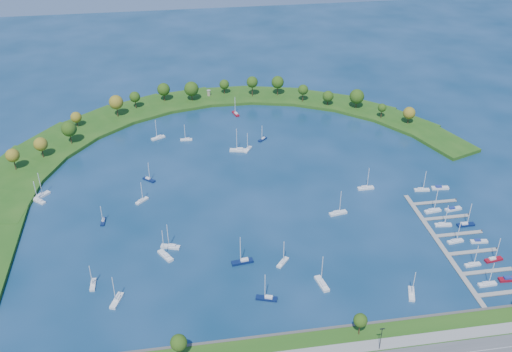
{
  "coord_description": "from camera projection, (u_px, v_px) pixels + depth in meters",
  "views": [
    {
      "loc": [
        -35.83,
        -248.74,
        159.97
      ],
      "look_at": [
        5.0,
        5.0,
        4.0
      ],
      "focal_mm": 40.38,
      "sensor_mm": 36.0,
      "label": 1
    }
  ],
  "objects": [
    {
      "name": "docked_boat_3",
      "position": [
        494.0,
        259.0,
        247.66
      ],
      "size": [
        8.32,
        3.29,
        11.9
      ],
      "rotation": [
        0.0,
        0.0,
        0.13
      ],
      "color": "maroon",
      "rests_on": "ground"
    },
    {
      "name": "docked_boat_0",
      "position": [
        487.0,
        284.0,
        234.34
      ],
      "size": [
        7.81,
        2.44,
        11.37
      ],
      "rotation": [
        0.0,
        0.0,
        0.04
      ],
      "color": "silver",
      "rests_on": "ground"
    },
    {
      "name": "moored_boat_1",
      "position": [
        165.0,
        255.0,
        249.75
      ],
      "size": [
        6.98,
        9.3,
        13.64
      ],
      "rotation": [
        0.0,
        0.0,
        2.11
      ],
      "color": "silver",
      "rests_on": "ground"
    },
    {
      "name": "moored_boat_12",
      "position": [
        283.0,
        262.0,
        246.06
      ],
      "size": [
        6.53,
        7.19,
        11.18
      ],
      "rotation": [
        0.0,
        0.0,
        0.87
      ],
      "color": "silver",
      "rests_on": "ground"
    },
    {
      "name": "harbor_tower",
      "position": [
        209.0,
        93.0,
        394.73
      ],
      "size": [
        2.6,
        2.6,
        3.99
      ],
      "color": "gray",
      "rests_on": "breakwater"
    },
    {
      "name": "moored_boat_3",
      "position": [
        39.0,
        200.0,
        286.49
      ],
      "size": [
        7.62,
        6.97,
        11.89
      ],
      "rotation": [
        0.0,
        0.0,
        2.43
      ],
      "color": "silver",
      "rests_on": "ground"
    },
    {
      "name": "moored_boat_19",
      "position": [
        171.0,
        246.0,
        255.25
      ],
      "size": [
        8.87,
        5.01,
        12.57
      ],
      "rotation": [
        0.0,
        0.0,
        2.82
      ],
      "color": "silver",
      "rests_on": "ground"
    },
    {
      "name": "moored_boat_18",
      "position": [
        238.0,
        150.0,
        331.52
      ],
      "size": [
        10.12,
        4.73,
        14.35
      ],
      "rotation": [
        0.0,
        0.0,
        2.93
      ],
      "color": "silver",
      "rests_on": "ground"
    },
    {
      "name": "docked_boat_8",
      "position": [
        433.0,
        210.0,
        279.16
      ],
      "size": [
        8.55,
        3.37,
        12.24
      ],
      "rotation": [
        0.0,
        0.0,
        0.13
      ],
      "color": "silver",
      "rests_on": "ground"
    },
    {
      "name": "moored_boat_20",
      "position": [
        103.0,
        221.0,
        271.79
      ],
      "size": [
        2.37,
        6.61,
        9.53
      ],
      "rotation": [
        0.0,
        0.0,
        4.63
      ],
      "color": "#0B1A45",
      "rests_on": "ground"
    },
    {
      "name": "moored_boat_2",
      "position": [
        263.0,
        139.0,
        343.39
      ],
      "size": [
        6.18,
        5.83,
        9.77
      ],
      "rotation": [
        0.0,
        0.0,
        3.88
      ],
      "color": "#0B1A45",
      "rests_on": "ground"
    },
    {
      "name": "breakwater",
      "position": [
        156.0,
        149.0,
        332.12
      ],
      "size": [
        286.74,
        247.64,
        2.0
      ],
      "color": "#1E4F15",
      "rests_on": "ground"
    },
    {
      "name": "dock_system",
      "position": [
        456.0,
        244.0,
        257.73
      ],
      "size": [
        24.28,
        82.0,
        1.6
      ],
      "color": "gray",
      "rests_on": "ground"
    },
    {
      "name": "moored_boat_9",
      "position": [
        366.0,
        187.0,
        296.83
      ],
      "size": [
        8.51,
        2.54,
        12.44
      ],
      "rotation": [
        0.0,
        0.0,
        6.3
      ],
      "color": "silver",
      "rests_on": "ground"
    },
    {
      "name": "breakwater_trees",
      "position": [
        208.0,
        102.0,
        365.89
      ],
      "size": [
        237.68,
        91.91,
        14.35
      ],
      "color": "#382314",
      "rests_on": "breakwater"
    },
    {
      "name": "moored_boat_5",
      "position": [
        243.0,
        261.0,
        246.35
      ],
      "size": [
        9.65,
        3.79,
        13.81
      ],
      "rotation": [
        0.0,
        0.0,
        3.27
      ],
      "color": "#0B1A45",
      "rests_on": "ground"
    },
    {
      "name": "moored_boat_21",
      "position": [
        93.0,
        284.0,
        234.22
      ],
      "size": [
        2.2,
        7.35,
        10.74
      ],
      "rotation": [
        0.0,
        0.0,
        4.69
      ],
      "color": "silver",
      "rests_on": "ground"
    },
    {
      "name": "docked_boat_6",
      "position": [
        443.0,
        224.0,
        269.39
      ],
      "size": [
        8.03,
        3.1,
        11.5
      ],
      "rotation": [
        0.0,
        0.0,
        -0.12
      ],
      "color": "silver",
      "rests_on": "ground"
    },
    {
      "name": "docked_boat_4",
      "position": [
        455.0,
        241.0,
        258.67
      ],
      "size": [
        7.7,
        2.95,
        11.03
      ],
      "rotation": [
        0.0,
        0.0,
        0.12
      ],
      "color": "silver",
      "rests_on": "ground"
    },
    {
      "name": "moored_boat_7",
      "position": [
        142.0,
        200.0,
        286.82
      ],
      "size": [
        6.74,
        6.63,
        10.86
      ],
      "rotation": [
        0.0,
        0.0,
        0.77
      ],
      "color": "silver",
      "rests_on": "ground"
    },
    {
      "name": "moored_boat_10",
      "position": [
        236.0,
        113.0,
        373.95
      ],
      "size": [
        4.33,
        8.3,
        11.75
      ],
      "rotation": [
        0.0,
        0.0,
        1.85
      ],
      "color": "maroon",
      "rests_on": "ground"
    },
    {
      "name": "ground",
      "position": [
        248.0,
        188.0,
        297.81
      ],
      "size": [
        700.0,
        700.0,
        0.0
      ],
      "primitive_type": "plane",
      "color": "#082B47",
      "rests_on": "ground"
    },
    {
      "name": "moored_boat_6",
      "position": [
        41.0,
        195.0,
        290.39
      ],
      "size": [
        8.3,
        8.68,
        13.8
      ],
      "rotation": [
        0.0,
        0.0,
        0.82
      ],
      "color": "silver",
      "rests_on": "ground"
    },
    {
      "name": "docked_boat_11",
      "position": [
        440.0,
        188.0,
        297.08
      ],
      "size": [
        9.1,
        3.47,
        1.81
      ],
      "rotation": [
        0.0,
        0.0,
        -0.11
      ],
      "color": "silver",
      "rests_on": "ground"
    },
    {
      "name": "moored_boat_15",
      "position": [
        186.0,
        139.0,
        343.12
      ],
      "size": [
        7.19,
        2.42,
        10.41
      ],
      "rotation": [
        0.0,
        0.0,
        3.08
      ],
      "color": "silver",
      "rests_on": "ground"
    },
    {
      "name": "moored_boat_11",
      "position": [
        338.0,
        212.0,
        277.53
      ],
      "size": [
        9.09,
        3.98,
        12.92
      ],
      "rotation": [
        0.0,
        0.0,
        0.18
      ],
      "color": "silver",
      "rests_on": "ground"
    },
    {
      "name": "moored_boat_0",
      "position": [
        117.0,
        300.0,
        226.2
      ],
      "size": [
        5.46,
        9.23,
        13.12
      ],
      "rotation": [
        0.0,
        0.0,
        4.35
      ],
      "color": "silver",
      "rests_on": "ground"
    },
    {
      "name": "moored_boat_13",
      "position": [
        412.0,
        293.0,
        229.57
      ],
      "size": [
        4.92,
        8.57,
        12.16
      ],
      "rotation": [
        0.0,
        0.0,
        4.38
      ],
      "color": "silver",
      "rests_on": "ground"
    },
    {
      "name": "docked_boat_2",
      "position": [
        473.0,
        264.0,
        244.89
      ],
      "size": [
        7.19,
        2.41,
        10.41
      ],
      "rotation": [
        0.0,
        0.0,
        0.06
      ],
      "color": "silver",
      "rests_on": "ground"
    },
    {
      "name": "moored_boat_14",
      "position": [
        267.0,
        298.0,
        227.24
      ],
      "size": [
        8.88,
        4.98,
        12.58
      ],
      "rotation": [
        0.0,
        0.0,
        2.82
      ],
      "color": "#0B1A45",
      "rests_on": "ground"
    },
    {
      "name": "moored_boat_4",
      "position": [
        149.0,
        179.0,
        304.01
      ],
      "size": [
        6.86,
        6.56,
        10.91
      ],
      "rotation": [
        0.0,
        0.0,
        5.54
      ],
      "color": "#0B1A45",
      "rests_on": "ground"
    },
    {
      "name": "docked_boat_10",
      "position": [
        422.0,
        189.0,
        295.45
      ],
      "size": [
        7.97,
        3.02,
        11.43
      ],
      "rotation": [
        0.0,
        0.0,
        -0.11
      ],
      "color": "silver",
      "rests_on": "ground"
    },
    {
      "name": "moored_boat_8",
      "position": [
        248.0,
        149.0,
        332.63
      ],
      "size": [
        5.86,
        7.7,
        11.33
      ],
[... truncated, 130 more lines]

